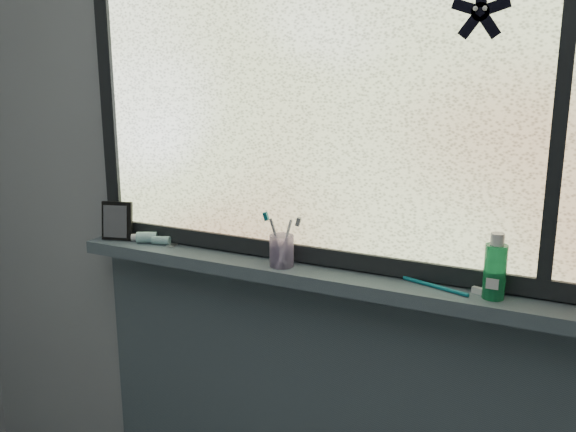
# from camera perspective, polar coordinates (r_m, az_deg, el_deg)

# --- Properties ---
(wall_back) EXTENTS (3.00, 0.01, 2.50)m
(wall_back) POSITION_cam_1_polar(r_m,az_deg,el_deg) (1.85, 3.67, 2.58)
(wall_back) COLOR #9EA3A8
(wall_back) RESTS_ON ground
(windowsill) EXTENTS (1.62, 0.14, 0.04)m
(windowsill) POSITION_cam_1_polar(r_m,az_deg,el_deg) (1.85, 2.64, -5.43)
(windowsill) COLOR #4B5B64
(windowsill) RESTS_ON wall_back
(sill_apron) EXTENTS (1.62, 0.02, 0.98)m
(sill_apron) POSITION_cam_1_polar(r_m,az_deg,el_deg) (2.12, 3.15, -18.04)
(sill_apron) COLOR #4B5B64
(sill_apron) RESTS_ON floor
(window_pane) EXTENTS (1.50, 0.01, 1.00)m
(window_pane) POSITION_cam_1_polar(r_m,az_deg,el_deg) (1.80, 3.52, 11.23)
(window_pane) COLOR silver
(window_pane) RESTS_ON wall_back
(frame_bottom) EXTENTS (1.60, 0.03, 0.05)m
(frame_bottom) POSITION_cam_1_polar(r_m,az_deg,el_deg) (1.88, 3.25, -3.55)
(frame_bottom) COLOR black
(frame_bottom) RESTS_ON windowsill
(frame_left) EXTENTS (0.05, 0.03, 1.10)m
(frame_left) POSITION_cam_1_polar(r_m,az_deg,el_deg) (2.22, -15.68, 11.25)
(frame_left) COLOR black
(frame_left) RESTS_ON wall_back
(frame_mullion) EXTENTS (0.03, 0.03, 1.00)m
(frame_mullion) POSITION_cam_1_polar(r_m,az_deg,el_deg) (1.66, 23.24, 9.91)
(frame_mullion) COLOR black
(frame_mullion) RESTS_ON wall_back
(starfish_sticker) EXTENTS (0.15, 0.02, 0.15)m
(starfish_sticker) POSITION_cam_1_polar(r_m,az_deg,el_deg) (1.67, 16.74, 17.00)
(starfish_sticker) COLOR black
(starfish_sticker) RESTS_ON window_pane
(vanity_mirror) EXTENTS (0.11, 0.08, 0.13)m
(vanity_mirror) POSITION_cam_1_polar(r_m,az_deg,el_deg) (2.21, -14.94, -0.41)
(vanity_mirror) COLOR black
(vanity_mirror) RESTS_ON windowsill
(toothpaste_tube) EXTENTS (0.21, 0.12, 0.04)m
(toothpaste_tube) POSITION_cam_1_polar(r_m,az_deg,el_deg) (2.15, -11.99, -1.94)
(toothpaste_tube) COLOR white
(toothpaste_tube) RESTS_ON windowsill
(toothbrush_cup) EXTENTS (0.08, 0.08, 0.09)m
(toothbrush_cup) POSITION_cam_1_polar(r_m,az_deg,el_deg) (1.87, -0.57, -3.11)
(toothbrush_cup) COLOR #C7AEE6
(toothbrush_cup) RESTS_ON windowsill
(toothbrush_lying) EXTENTS (0.24, 0.09, 0.02)m
(toothbrush_lying) POSITION_cam_1_polar(r_m,az_deg,el_deg) (1.75, 12.93, -6.01)
(toothbrush_lying) COLOR #0D6F7D
(toothbrush_lying) RESTS_ON windowsill
(mouthwash_bottle) EXTENTS (0.07, 0.07, 0.14)m
(mouthwash_bottle) POSITION_cam_1_polar(r_m,az_deg,el_deg) (1.69, 17.95, -4.25)
(mouthwash_bottle) COLOR #1D9856
(mouthwash_bottle) RESTS_ON windowsill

